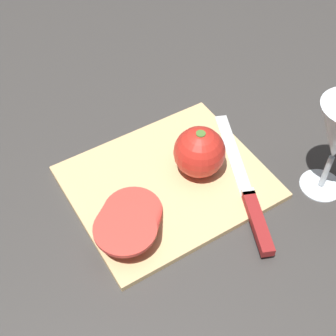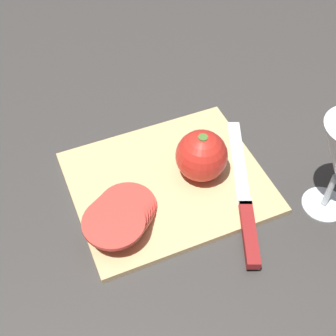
{
  "view_description": "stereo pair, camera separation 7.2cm",
  "coord_description": "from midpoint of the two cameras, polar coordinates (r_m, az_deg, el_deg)",
  "views": [
    {
      "loc": [
        0.27,
        0.37,
        0.59
      ],
      "look_at": [
        0.03,
        -0.03,
        0.04
      ],
      "focal_mm": 50.0,
      "sensor_mm": 36.0,
      "label": 1
    },
    {
      "loc": [
        0.21,
        0.41,
        0.59
      ],
      "look_at": [
        0.03,
        -0.03,
        0.04
      ],
      "focal_mm": 50.0,
      "sensor_mm": 36.0,
      "label": 2
    }
  ],
  "objects": [
    {
      "name": "tomato_slice_stack_near",
      "position": [
        0.68,
        -7.79,
        -6.46
      ],
      "size": [
        0.12,
        0.13,
        0.04
      ],
      "color": "#D63D33",
      "rests_on": "cutting_board"
    },
    {
      "name": "knife",
      "position": [
        0.71,
        7.34,
        -4.74
      ],
      "size": [
        0.13,
        0.27,
        0.01
      ],
      "rotation": [
        0.0,
        0.0,
        4.32
      ],
      "color": "silver",
      "rests_on": "cutting_board"
    },
    {
      "name": "cutting_board",
      "position": [
        0.75,
        -2.76,
        -1.91
      ],
      "size": [
        0.3,
        0.25,
        0.01
      ],
      "color": "tan",
      "rests_on": "ground_plane"
    },
    {
      "name": "whole_tomato",
      "position": [
        0.73,
        1.03,
        1.79
      ],
      "size": [
        0.08,
        0.08,
        0.08
      ],
      "color": "red",
      "rests_on": "cutting_board"
    },
    {
      "name": "ground_plane",
      "position": [
        0.75,
        0.15,
        -2.55
      ],
      "size": [
        3.0,
        3.0,
        0.0
      ],
      "primitive_type": "plane",
      "color": "#383533"
    }
  ]
}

